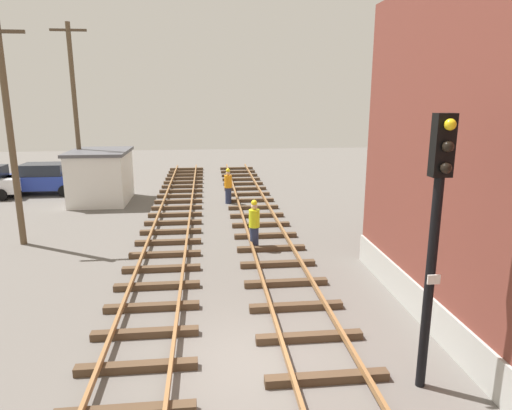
{
  "coord_description": "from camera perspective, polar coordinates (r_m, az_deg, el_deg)",
  "views": [
    {
      "loc": [
        -0.86,
        -8.58,
        5.55
      ],
      "look_at": [
        0.83,
        6.99,
        1.78
      ],
      "focal_mm": 31.98,
      "sensor_mm": 36.0,
      "label": 1
    }
  ],
  "objects": [
    {
      "name": "control_hut",
      "position": [
        25.56,
        -18.84,
        3.43
      ],
      "size": [
        3.0,
        3.8,
        2.76
      ],
      "color": "silver",
      "rests_on": "ground"
    },
    {
      "name": "track_near_building",
      "position": [
        10.4,
        7.7,
        -18.02
      ],
      "size": [
        2.5,
        53.89,
        0.32
      ],
      "color": "#4C3826",
      "rests_on": "ground"
    },
    {
      "name": "utility_pole_near",
      "position": [
        18.96,
        -28.4,
        7.98
      ],
      "size": [
        1.8,
        0.24,
        8.11
      ],
      "color": "brown",
      "rests_on": "ground"
    },
    {
      "name": "utility_pole_far",
      "position": [
        26.12,
        -21.66,
        10.9
      ],
      "size": [
        1.8,
        0.24,
        9.16
      ],
      "color": "brown",
      "rests_on": "ground"
    },
    {
      "name": "track_worker_foreground",
      "position": [
        16.74,
        -0.22,
        -2.5
      ],
      "size": [
        0.4,
        0.4,
        1.87
      ],
      "color": "#262D4C",
      "rests_on": "ground"
    },
    {
      "name": "parked_car_blue",
      "position": [
        28.99,
        -24.92,
        3.04
      ],
      "size": [
        4.2,
        2.04,
        1.76
      ],
      "color": "#23389E",
      "rests_on": "ground"
    },
    {
      "name": "track_centre",
      "position": [
        10.27,
        -14.69,
        -18.85
      ],
      "size": [
        2.5,
        53.89,
        0.32
      ],
      "color": "#4C3826",
      "rests_on": "ground"
    },
    {
      "name": "signal_mast",
      "position": [
        8.79,
        21.55,
        -2.2
      ],
      "size": [
        0.36,
        0.4,
        5.26
      ],
      "color": "black",
      "rests_on": "ground"
    },
    {
      "name": "track_worker_distant",
      "position": [
        23.93,
        -3.5,
        2.37
      ],
      "size": [
        0.4,
        0.4,
        1.87
      ],
      "color": "#262D4C",
      "rests_on": "ground"
    },
    {
      "name": "ground_plane",
      "position": [
        10.25,
        -0.41,
        -19.24
      ],
      "size": [
        80.0,
        80.0,
        0.0
      ],
      "primitive_type": "plane",
      "color": "#605B56"
    }
  ]
}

